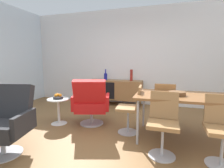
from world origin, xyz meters
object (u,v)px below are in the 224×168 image
(sideboard, at_px, (115,90))
(fruit_bowl, at_px, (58,97))
(dining_chair_front_right, at_px, (222,127))
(dining_chair_back_left, at_px, (164,102))
(dining_chair_front_left, at_px, (163,121))
(dining_chair_near_window, at_px, (132,107))
(side_table_round, at_px, (59,108))
(dining_table, at_px, (187,98))
(wooden_bowl_on_table, at_px, (177,93))
(lounge_chair_red, at_px, (91,102))
(armchair_black_shell, at_px, (5,120))
(vase_sculptural_dark, at_px, (131,75))
(vase_cobalt, at_px, (106,76))

(sideboard, xyz_separation_m, fruit_bowl, (-0.66, -1.86, 0.12))
(dining_chair_front_right, relative_size, dining_chair_back_left, 1.00)
(dining_chair_front_left, xyz_separation_m, dining_chair_near_window, (-0.54, 0.56, 0.00))
(dining_chair_front_right, xyz_separation_m, side_table_round, (-2.75, 0.58, -0.15))
(dining_chair_back_left, height_order, dining_chair_front_left, same)
(dining_table, distance_m, fruit_bowl, 2.41)
(wooden_bowl_on_table, height_order, side_table_round, wooden_bowl_on_table)
(dining_chair_back_left, xyz_separation_m, dining_chair_near_window, (-0.54, -0.55, 0.00))
(dining_chair_front_right, bearing_deg, dining_chair_front_left, -180.00)
(dining_table, distance_m, wooden_bowl_on_table, 0.18)
(lounge_chair_red, relative_size, armchair_black_shell, 1.00)
(armchair_black_shell, height_order, fruit_bowl, armchair_black_shell)
(dining_chair_back_left, distance_m, fruit_bowl, 2.13)
(vase_sculptural_dark, xyz_separation_m, lounge_chair_red, (-0.48, -1.74, -0.41))
(dining_chair_front_left, xyz_separation_m, fruit_bowl, (-2.06, 0.58, 0.09))
(vase_sculptural_dark, relative_size, dining_chair_near_window, 0.38)
(vase_cobalt, bearing_deg, dining_chair_front_right, -45.65)
(sideboard, bearing_deg, dining_chair_back_left, -43.33)
(dining_table, relative_size, side_table_round, 3.08)
(side_table_round, xyz_separation_m, fruit_bowl, (-0.00, 0.00, 0.24))
(dining_chair_near_window, height_order, lounge_chair_red, lounge_chair_red)
(armchair_black_shell, bearing_deg, vase_cobalt, 82.29)
(dining_table, bearing_deg, dining_chair_front_left, -121.96)
(sideboard, distance_m, dining_chair_back_left, 1.93)
(dining_table, height_order, side_table_round, dining_table)
(side_table_round, bearing_deg, sideboard, 70.59)
(lounge_chair_red, relative_size, fruit_bowl, 4.73)
(vase_cobalt, height_order, side_table_round, vase_cobalt)
(armchair_black_shell, xyz_separation_m, side_table_round, (0.04, 1.18, -0.15))
(wooden_bowl_on_table, relative_size, side_table_round, 0.50)
(dining_chair_front_right, height_order, dining_chair_back_left, same)
(fruit_bowl, bearing_deg, vase_sculptural_dark, 58.35)
(dining_chair_front_left, height_order, dining_chair_near_window, same)
(vase_sculptural_dark, distance_m, dining_chair_front_right, 2.95)
(sideboard, bearing_deg, dining_chair_front_left, -60.18)
(dining_chair_back_left, distance_m, dining_chair_front_left, 1.12)
(vase_sculptural_dark, xyz_separation_m, dining_chair_back_left, (0.91, -1.32, -0.41))
(vase_sculptural_dark, bearing_deg, side_table_round, -121.59)
(armchair_black_shell, bearing_deg, vase_sculptural_dark, 68.64)
(sideboard, bearing_deg, dining_table, -47.11)
(fruit_bowl, bearing_deg, armchair_black_shell, -92.04)
(dining_chair_near_window, height_order, fruit_bowl, dining_chair_near_window)
(sideboard, bearing_deg, dining_chair_front_right, -49.30)
(dining_chair_front_left, relative_size, side_table_round, 1.65)
(dining_chair_front_left, bearing_deg, side_table_round, 164.32)
(dining_chair_front_right, xyz_separation_m, dining_chair_near_window, (-1.24, 0.56, 0.00))
(dining_chair_near_window, bearing_deg, vase_sculptural_dark, 101.07)
(vase_sculptural_dark, height_order, lounge_chair_red, vase_sculptural_dark)
(wooden_bowl_on_table, bearing_deg, dining_chair_front_right, -45.36)
(sideboard, relative_size, dining_chair_near_window, 1.87)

